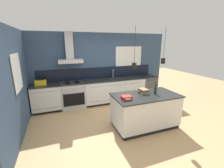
# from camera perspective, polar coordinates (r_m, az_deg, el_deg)

# --- Properties ---
(ground_plane) EXTENTS (16.00, 16.00, 0.00)m
(ground_plane) POSITION_cam_1_polar(r_m,az_deg,el_deg) (4.39, 2.60, -15.14)
(ground_plane) COLOR tan
(ground_plane) RESTS_ON ground
(wall_back) EXTENTS (5.60, 2.42, 2.60)m
(wall_back) POSITION_cam_1_polar(r_m,az_deg,el_deg) (5.73, -5.71, 6.49)
(wall_back) COLOR #354C6B
(wall_back) RESTS_ON ground_plane
(wall_left) EXTENTS (0.08, 3.80, 2.60)m
(wall_left) POSITION_cam_1_polar(r_m,az_deg,el_deg) (4.37, -32.16, 0.83)
(wall_left) COLOR #354C6B
(wall_left) RESTS_ON ground_plane
(counter_run_left) EXTENTS (0.93, 0.64, 0.91)m
(counter_run_left) POSITION_cam_1_polar(r_m,az_deg,el_deg) (5.48, -23.61, -4.81)
(counter_run_left) COLOR black
(counter_run_left) RESTS_ON ground_plane
(counter_run_sink) EXTENTS (2.37, 0.64, 1.26)m
(counter_run_sink) POSITION_cam_1_polar(r_m,az_deg,el_deg) (5.82, 1.00, -2.32)
(counter_run_sink) COLOR black
(counter_run_sink) RESTS_ON ground_plane
(oven_range) EXTENTS (0.81, 0.66, 0.91)m
(oven_range) POSITION_cam_1_polar(r_m,az_deg,el_deg) (5.47, -14.61, -4.06)
(oven_range) COLOR #B5B5BA
(oven_range) RESTS_ON ground_plane
(dishwasher) EXTENTS (0.59, 0.65, 0.91)m
(dishwasher) POSITION_cam_1_polar(r_m,az_deg,el_deg) (6.48, 13.23, -0.96)
(dishwasher) COLOR #4C4C51
(dishwasher) RESTS_ON ground_plane
(kitchen_island) EXTENTS (1.74, 0.95, 0.91)m
(kitchen_island) POSITION_cam_1_polar(r_m,az_deg,el_deg) (4.21, 12.46, -9.80)
(kitchen_island) COLOR black
(kitchen_island) RESTS_ON ground_plane
(bottle_on_island) EXTENTS (0.07, 0.07, 0.33)m
(bottle_on_island) POSITION_cam_1_polar(r_m,az_deg,el_deg) (4.13, 16.23, -1.80)
(bottle_on_island) COLOR #193319
(bottle_on_island) RESTS_ON kitchen_island
(book_stack) EXTENTS (0.24, 0.33, 0.13)m
(book_stack) POSITION_cam_1_polar(r_m,az_deg,el_deg) (4.13, 11.85, -2.64)
(book_stack) COLOR olive
(book_stack) RESTS_ON kitchen_island
(red_supply_box) EXTENTS (0.23, 0.19, 0.09)m
(red_supply_box) POSITION_cam_1_polar(r_m,az_deg,el_deg) (3.63, 5.54, -5.21)
(red_supply_box) COLOR red
(red_supply_box) RESTS_ON kitchen_island
(yellow_toolbox) EXTENTS (0.34, 0.18, 0.19)m
(yellow_toolbox) POSITION_cam_1_polar(r_m,az_deg,el_deg) (5.34, -25.54, 0.43)
(yellow_toolbox) COLOR gold
(yellow_toolbox) RESTS_ON counter_run_left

